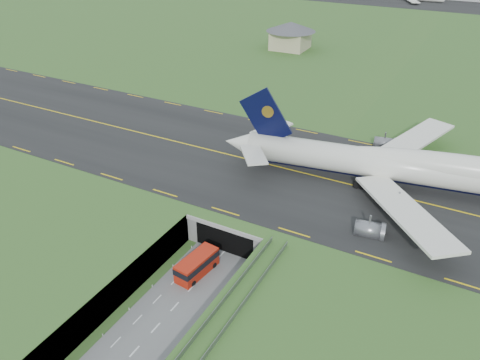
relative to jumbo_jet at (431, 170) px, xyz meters
The scene contains 8 objects.
ground 49.39m from the jumbo_jet, 128.62° to the right, with size 900.00×900.00×0.00m, color #356227.
airfield_deck 48.81m from the jumbo_jet, 128.62° to the right, with size 800.00×800.00×6.00m, color gray.
trench_road 55.30m from the jumbo_jet, 123.67° to the right, with size 12.00×75.00×0.20m, color slate.
taxiway 30.80m from the jumbo_jet, behind, with size 800.00×44.00×0.18m, color black.
tunnel_portal 37.40m from the jumbo_jet, 145.18° to the right, with size 17.00×22.30×6.00m.
jumbo_jet is the anchor object (origin of this frame).
shuttle_tram 49.30m from the jumbo_jet, 130.21° to the right, with size 4.31×9.05×3.53m.
service_building 114.26m from the jumbo_jet, 126.92° to the left, with size 20.48×20.48×10.87m.
Camera 1 is at (35.29, -51.29, 55.35)m, focal length 35.00 mm.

